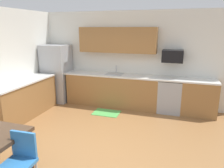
{
  "coord_description": "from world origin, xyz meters",
  "views": [
    {
      "loc": [
        1.42,
        -3.43,
        2.22
      ],
      "look_at": [
        0.0,
        1.0,
        1.0
      ],
      "focal_mm": 34.28,
      "sensor_mm": 36.0,
      "label": 1
    }
  ],
  "objects_px": {
    "oven_range": "(170,95)",
    "microwave": "(173,56)",
    "refrigerator": "(57,73)",
    "chair_near_table": "(20,159)"
  },
  "relations": [
    {
      "from": "microwave",
      "to": "chair_near_table",
      "type": "height_order",
      "value": "microwave"
    },
    {
      "from": "refrigerator",
      "to": "oven_range",
      "type": "xyz_separation_m",
      "value": [
        3.41,
        0.08,
        -0.41
      ]
    },
    {
      "from": "oven_range",
      "to": "microwave",
      "type": "bearing_deg",
      "value": 90.0
    },
    {
      "from": "refrigerator",
      "to": "chair_near_table",
      "type": "distance_m",
      "value": 3.98
    },
    {
      "from": "microwave",
      "to": "chair_near_table",
      "type": "bearing_deg",
      "value": -115.04
    },
    {
      "from": "refrigerator",
      "to": "microwave",
      "type": "bearing_deg",
      "value": 3.03
    },
    {
      "from": "oven_range",
      "to": "microwave",
      "type": "relative_size",
      "value": 1.69
    },
    {
      "from": "chair_near_table",
      "to": "microwave",
      "type": "bearing_deg",
      "value": 64.96
    },
    {
      "from": "oven_range",
      "to": "chair_near_table",
      "type": "xyz_separation_m",
      "value": [
        -1.77,
        -3.69,
        0.05
      ]
    },
    {
      "from": "refrigerator",
      "to": "chair_near_table",
      "type": "xyz_separation_m",
      "value": [
        1.63,
        -3.61,
        -0.36
      ]
    }
  ]
}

